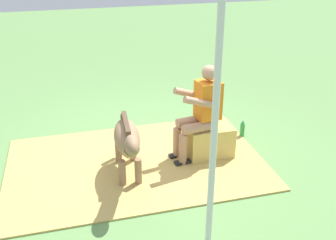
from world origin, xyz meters
name	(u,v)px	position (x,y,z in m)	size (l,w,h in m)	color
ground_plane	(152,155)	(0.00, 0.00, 0.00)	(24.00, 24.00, 0.00)	#608C4C
hay_patch	(136,163)	(0.27, 0.18, 0.01)	(3.45, 2.19, 0.02)	tan
hay_bale	(209,141)	(-0.78, 0.21, 0.23)	(0.62, 0.42, 0.46)	tan
person_seated	(200,110)	(-0.62, 0.23, 0.74)	(0.69, 0.47, 1.34)	tan
pony_standing	(127,140)	(0.41, 0.46, 0.54)	(0.37, 1.35, 0.90)	#8C6B4C
soda_bottle	(242,129)	(-1.46, -0.18, 0.14)	(0.07, 0.07, 0.28)	#268C3F
tent_pole_left	(214,143)	(-0.10, 2.02, 1.27)	(0.06, 0.06, 2.55)	silver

